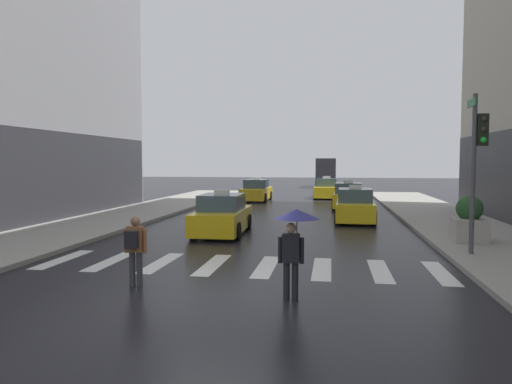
% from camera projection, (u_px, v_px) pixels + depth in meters
% --- Properties ---
extents(ground_plane, '(160.00, 160.00, 0.00)m').
position_uv_depth(ground_plane, '(213.00, 296.00, 10.18)').
color(ground_plane, black).
extents(crosswalk_markings, '(11.30, 2.80, 0.01)m').
position_uv_depth(crosswalk_markings, '(239.00, 265.00, 13.14)').
color(crosswalk_markings, silver).
rests_on(crosswalk_markings, ground).
extents(traffic_light_pole, '(0.44, 0.84, 4.80)m').
position_uv_depth(traffic_light_pole, '(477.00, 151.00, 13.89)').
color(traffic_light_pole, '#47474C').
rests_on(traffic_light_pole, curb_right).
extents(taxi_lead, '(2.01, 4.58, 1.80)m').
position_uv_depth(taxi_lead, '(222.00, 216.00, 18.98)').
color(taxi_lead, yellow).
rests_on(taxi_lead, ground).
extents(taxi_second, '(2.03, 4.59, 1.80)m').
position_uv_depth(taxi_second, '(355.00, 207.00, 23.05)').
color(taxi_second, yellow).
rests_on(taxi_second, ground).
extents(taxi_third, '(2.08, 4.61, 1.80)m').
position_uv_depth(taxi_third, '(348.00, 197.00, 29.46)').
color(taxi_third, yellow).
rests_on(taxi_third, ground).
extents(taxi_fourth, '(2.00, 4.57, 1.80)m').
position_uv_depth(taxi_fourth, '(256.00, 191.00, 35.31)').
color(taxi_fourth, gold).
rests_on(taxi_fourth, ground).
extents(taxi_fifth, '(2.05, 4.59, 1.80)m').
position_uv_depth(taxi_fifth, '(327.00, 189.00, 37.84)').
color(taxi_fifth, yellow).
rests_on(taxi_fifth, ground).
extents(box_truck, '(2.37, 7.57, 3.35)m').
position_uv_depth(box_truck, '(325.00, 171.00, 54.37)').
color(box_truck, '#2D2D2D').
rests_on(box_truck, ground).
extents(pedestrian_with_umbrella, '(0.96, 0.96, 1.94)m').
position_uv_depth(pedestrian_with_umbrella, '(295.00, 229.00, 9.71)').
color(pedestrian_with_umbrella, black).
rests_on(pedestrian_with_umbrella, ground).
extents(pedestrian_with_backpack, '(0.55, 0.43, 1.65)m').
position_uv_depth(pedestrian_with_backpack, '(135.00, 246.00, 10.85)').
color(pedestrian_with_backpack, '#333338').
rests_on(pedestrian_with_backpack, ground).
extents(planter_near_corner, '(1.10, 1.10, 1.60)m').
position_uv_depth(planter_near_corner, '(469.00, 221.00, 16.28)').
color(planter_near_corner, '#A8A399').
rests_on(planter_near_corner, curb_right).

